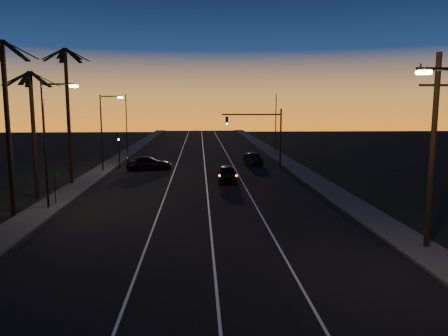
{
  "coord_description": "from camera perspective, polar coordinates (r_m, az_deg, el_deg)",
  "views": [
    {
      "loc": [
        -0.15,
        -11.23,
        7.45
      ],
      "look_at": [
        1.69,
        21.01,
        2.75
      ],
      "focal_mm": 35.0,
      "sensor_mm": 36.0,
      "label": 1
    }
  ],
  "objects": [
    {
      "name": "sidewalk_left",
      "position": [
        43.32,
        -17.99,
        -1.92
      ],
      "size": [
        2.4,
        170.0,
        0.16
      ],
      "primitive_type": "cube",
      "color": "#323230",
      "rests_on": "ground"
    },
    {
      "name": "lane_stripe_left",
      "position": [
        42.0,
        -7.1,
        -1.97
      ],
      "size": [
        0.12,
        160.0,
        0.01
      ],
      "primitive_type": "cube",
      "color": "silver",
      "rests_on": "road"
    },
    {
      "name": "right_car",
      "position": [
        54.9,
        3.81,
        1.21
      ],
      "size": [
        2.15,
        4.37,
        1.38
      ],
      "color": "black",
      "rests_on": "road"
    },
    {
      "name": "palm_near",
      "position": [
        31.78,
        -26.52,
        6.74
      ],
      "size": [
        4.25,
        4.16,
        11.53
      ],
      "color": "black",
      "rests_on": "ground"
    },
    {
      "name": "street_sign",
      "position": [
        34.44,
        -21.23,
        -1.97
      ],
      "size": [
        0.7,
        0.06,
        2.6
      ],
      "color": "black",
      "rests_on": "ground"
    },
    {
      "name": "lane_stripe_right",
      "position": [
        42.1,
        2.45,
        -1.89
      ],
      "size": [
        0.12,
        160.0,
        0.01
      ],
      "primitive_type": "cube",
      "color": "silver",
      "rests_on": "road"
    },
    {
      "name": "far_pole_right",
      "position": [
        64.28,
        6.77,
        5.6
      ],
      "size": [
        0.14,
        0.14,
        9.0
      ],
      "primitive_type": "cylinder",
      "color": "black",
      "rests_on": "ground"
    },
    {
      "name": "lane_stripe_mid",
      "position": [
        41.9,
        -2.32,
        -1.94
      ],
      "size": [
        0.12,
        160.0,
        0.01
      ],
      "primitive_type": "cube",
      "color": "silver",
      "rests_on": "road"
    },
    {
      "name": "signal_mast",
      "position": [
        51.81,
        4.85,
        5.31
      ],
      "size": [
        7.1,
        0.41,
        7.0
      ],
      "color": "black",
      "rests_on": "ground"
    },
    {
      "name": "lead_car",
      "position": [
        42.47,
        0.41,
        -0.74
      ],
      "size": [
        1.99,
        5.13,
        1.55
      ],
      "color": "black",
      "rests_on": "road"
    },
    {
      "name": "utility_pole",
      "position": [
        24.36,
        25.62,
        2.44
      ],
      "size": [
        2.2,
        0.28,
        10.0
      ],
      "color": "black",
      "rests_on": "ground"
    },
    {
      "name": "cross_car",
      "position": [
        50.85,
        -9.82,
        0.62
      ],
      "size": [
        5.62,
        3.35,
        1.53
      ],
      "color": "black",
      "rests_on": "road"
    },
    {
      "name": "road",
      "position": [
        41.9,
        -3.0,
        -1.96
      ],
      "size": [
        20.0,
        170.0,
        0.01
      ],
      "primitive_type": "cube",
      "color": "black",
      "rests_on": "ground"
    },
    {
      "name": "signal_post",
      "position": [
        52.26,
        -13.57,
        3.05
      ],
      "size": [
        0.28,
        0.37,
        4.2
      ],
      "color": "black",
      "rests_on": "ground"
    },
    {
      "name": "palm_mid",
      "position": [
        37.59,
        -23.7,
        5.77
      ],
      "size": [
        4.25,
        4.16,
        10.03
      ],
      "color": "black",
      "rests_on": "ground"
    },
    {
      "name": "sidewalk_right",
      "position": [
        43.4,
        11.96,
        -1.67
      ],
      "size": [
        2.4,
        170.0,
        0.16
      ],
      "primitive_type": "cube",
      "color": "#323230",
      "rests_on": "ground"
    },
    {
      "name": "palm_far",
      "position": [
        42.96,
        -19.75,
        8.02
      ],
      "size": [
        4.25,
        4.16,
        12.53
      ],
      "color": "black",
      "rests_on": "ground"
    },
    {
      "name": "streetlight_left_far",
      "position": [
        50.41,
        -15.39,
        5.27
      ],
      "size": [
        2.55,
        0.26,
        8.5
      ],
      "color": "black",
      "rests_on": "ground"
    },
    {
      "name": "streetlight_left_near",
      "position": [
        33.04,
        -21.93,
        3.99
      ],
      "size": [
        2.55,
        0.26,
        9.0
      ],
      "color": "black",
      "rests_on": "ground"
    },
    {
      "name": "far_pole_left",
      "position": [
        67.18,
        -12.61,
        5.57
      ],
      "size": [
        0.14,
        0.14,
        9.0
      ],
      "primitive_type": "cylinder",
      "color": "black",
      "rests_on": "ground"
    }
  ]
}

